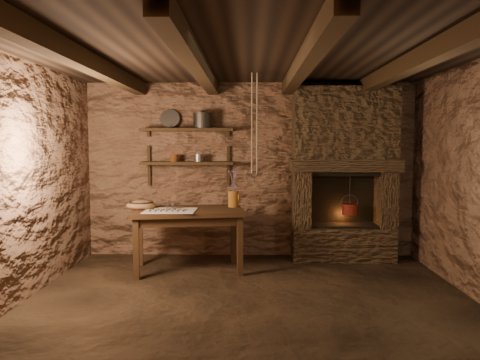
{
  "coord_description": "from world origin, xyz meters",
  "views": [
    {
      "loc": [
        -0.01,
        -4.48,
        1.57
      ],
      "look_at": [
        -0.12,
        0.9,
        1.14
      ],
      "focal_mm": 35.0,
      "sensor_mm": 36.0,
      "label": 1
    }
  ],
  "objects_px": {
    "wooden_bowl": "(141,205)",
    "work_table": "(188,237)",
    "stoneware_jug": "(234,191)",
    "iron_stockpot": "(203,121)",
    "red_pot": "(349,208)"
  },
  "relations": [
    {
      "from": "work_table",
      "to": "red_pot",
      "type": "height_order",
      "value": "red_pot"
    },
    {
      "from": "stoneware_jug",
      "to": "wooden_bowl",
      "type": "xyz_separation_m",
      "value": [
        -1.13,
        -0.19,
        -0.16
      ]
    },
    {
      "from": "iron_stockpot",
      "to": "red_pot",
      "type": "bearing_deg",
      "value": -3.5
    },
    {
      "from": "iron_stockpot",
      "to": "red_pot",
      "type": "relative_size",
      "value": 0.46
    },
    {
      "from": "wooden_bowl",
      "to": "iron_stockpot",
      "type": "xyz_separation_m",
      "value": [
        0.7,
        0.64,
        1.06
      ]
    },
    {
      "from": "work_table",
      "to": "iron_stockpot",
      "type": "xyz_separation_m",
      "value": [
        0.12,
        0.66,
        1.45
      ]
    },
    {
      "from": "work_table",
      "to": "red_pot",
      "type": "distance_m",
      "value": 2.18
    },
    {
      "from": "stoneware_jug",
      "to": "iron_stockpot",
      "type": "distance_m",
      "value": 1.09
    },
    {
      "from": "work_table",
      "to": "stoneware_jug",
      "type": "relative_size",
      "value": 3.07
    },
    {
      "from": "wooden_bowl",
      "to": "work_table",
      "type": "bearing_deg",
      "value": -2.07
    },
    {
      "from": "work_table",
      "to": "wooden_bowl",
      "type": "bearing_deg",
      "value": 168.93
    },
    {
      "from": "work_table",
      "to": "stoneware_jug",
      "type": "height_order",
      "value": "stoneware_jug"
    },
    {
      "from": "wooden_bowl",
      "to": "stoneware_jug",
      "type": "bearing_deg",
      "value": 9.47
    },
    {
      "from": "work_table",
      "to": "iron_stockpot",
      "type": "height_order",
      "value": "iron_stockpot"
    },
    {
      "from": "wooden_bowl",
      "to": "red_pot",
      "type": "relative_size",
      "value": 0.66
    }
  ]
}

